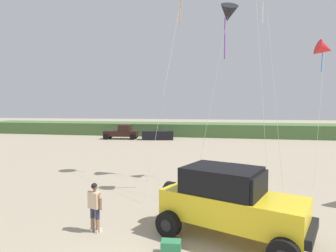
# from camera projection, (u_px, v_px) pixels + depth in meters

# --- Properties ---
(dune_ridge) EXTENTS (90.00, 8.33, 1.90)m
(dune_ridge) POSITION_uv_depth(u_px,v_px,m) (238.00, 130.00, 43.52)
(dune_ridge) COLOR #4C703D
(dune_ridge) RESTS_ON ground_plane
(jeep) EXTENTS (4.99, 3.77, 2.26)m
(jeep) POSITION_uv_depth(u_px,v_px,m) (230.00, 201.00, 8.91)
(jeep) COLOR yellow
(jeep) RESTS_ON ground_plane
(person_watching) EXTENTS (0.60, 0.39, 1.67)m
(person_watching) POSITION_uv_depth(u_px,v_px,m) (95.00, 204.00, 9.37)
(person_watching) COLOR #8C664C
(person_watching) RESTS_ON ground_plane
(cooler_box) EXTENTS (0.59, 0.41, 0.38)m
(cooler_box) POSITION_uv_depth(u_px,v_px,m) (171.00, 247.00, 7.97)
(cooler_box) COLOR #2D7F51
(cooler_box) RESTS_ON ground_plane
(distant_pickup) EXTENTS (4.81, 2.93, 1.98)m
(distant_pickup) POSITION_uv_depth(u_px,v_px,m) (122.00, 132.00, 38.93)
(distant_pickup) COLOR black
(distant_pickup) RESTS_ON ground_plane
(distant_sedan) EXTENTS (4.46, 2.51, 1.20)m
(distant_sedan) POSITION_uv_depth(u_px,v_px,m) (158.00, 135.00, 38.02)
(distant_sedan) COLOR black
(distant_sedan) RESTS_ON ground_plane
(kite_purple_stunt) EXTENTS (1.91, 2.99, 9.24)m
(kite_purple_stunt) POSITION_uv_depth(u_px,v_px,m) (228.00, 14.00, 13.25)
(kite_purple_stunt) COLOR black
(kite_purple_stunt) RESTS_ON ground_plane
(kite_white_parafoil) EXTENTS (2.83, 6.62, 9.03)m
(kite_white_parafoil) POSITION_uv_depth(u_px,v_px,m) (325.00, 49.00, 19.59)
(kite_white_parafoil) COLOR red
(kite_white_parafoil) RESTS_ON ground_plane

